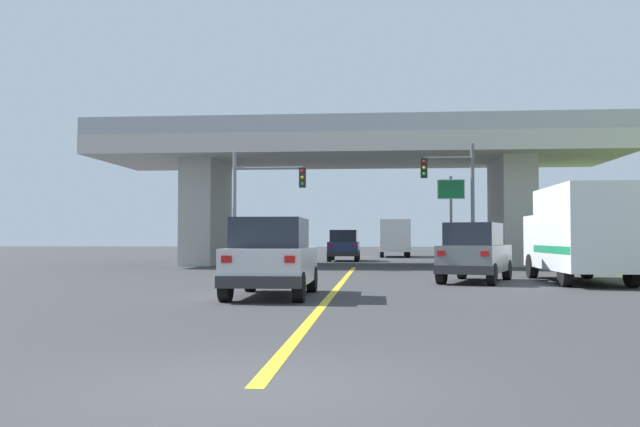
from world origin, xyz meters
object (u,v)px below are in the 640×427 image
suv_lead (272,257)px  highway_sign (451,201)px  sedan_oncoming (344,246)px  traffic_signal_nearside (456,190)px  suv_crossing (475,253)px  traffic_signal_farside (259,195)px  box_truck (580,233)px  semi_truck_distant (394,237)px

suv_lead → highway_sign: highway_sign is taller
suv_lead → sedan_oncoming: bearing=89.0°
suv_lead → traffic_signal_nearside: traffic_signal_nearside is taller
sedan_oncoming → highway_sign: bearing=-57.1°
suv_crossing → traffic_signal_farside: 13.09m
suv_lead → box_truck: size_ratio=0.63×
traffic_signal_nearside → traffic_signal_farside: (-9.49, -0.36, -0.20)m
semi_truck_distant → sedan_oncoming: bearing=-109.1°
highway_sign → sedan_oncoming: bearing=122.9°
traffic_signal_nearside → semi_truck_distant: bearing=96.4°
sedan_oncoming → traffic_signal_farside: 12.86m
traffic_signal_farside → suv_lead: bearing=-78.9°
semi_truck_distant → traffic_signal_nearside: bearing=-83.6°
suv_lead → traffic_signal_farside: bearing=101.1°
traffic_signal_farside → highway_sign: bearing=16.7°
highway_sign → suv_crossing: bearing=-92.1°
box_truck → traffic_signal_nearside: bearing=107.7°
highway_sign → semi_truck_distant: bearing=97.3°
box_truck → semi_truck_distant: size_ratio=1.03×
suv_lead → suv_crossing: bearing=46.7°
highway_sign → semi_truck_distant: size_ratio=0.70×
suv_lead → box_truck: box_truck is taller
sedan_oncoming → highway_sign: 11.26m
suv_crossing → sedan_oncoming: bearing=123.1°
suv_lead → highway_sign: bearing=70.6°
suv_crossing → box_truck: box_truck is taller
sedan_oncoming → semi_truck_distant: size_ratio=0.66×
suv_lead → suv_crossing: 8.79m
traffic_signal_nearside → traffic_signal_farside: size_ratio=1.06×
suv_crossing → highway_sign: (0.44, 11.94, 2.39)m
suv_crossing → traffic_signal_nearside: bearing=105.9°
sedan_oncoming → semi_truck_distant: (3.51, 10.15, 0.54)m
sedan_oncoming → box_truck: bearing=-67.1°
suv_crossing → sedan_oncoming: 21.88m
suv_crossing → box_truck: bearing=16.1°
sedan_oncoming → traffic_signal_farside: traffic_signal_farside is taller
suv_lead → box_truck: (9.49, 6.26, 0.66)m
box_truck → traffic_signal_nearside: traffic_signal_nearside is taller
traffic_signal_farside → semi_truck_distant: 23.43m
suv_crossing → traffic_signal_nearside: (0.42, 9.43, 2.78)m
highway_sign → suv_lead: bearing=-109.4°
sedan_oncoming → suv_lead: bearing=-91.0°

